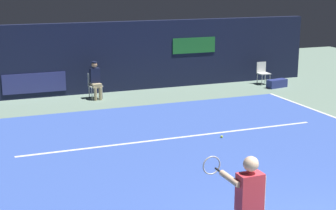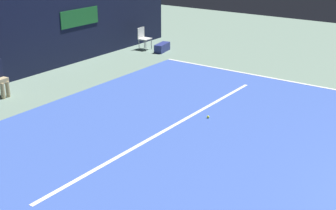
{
  "view_description": "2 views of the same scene",
  "coord_description": "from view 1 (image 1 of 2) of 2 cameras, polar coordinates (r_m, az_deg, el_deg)",
  "views": [
    {
      "loc": [
        -4.98,
        -5.27,
        4.11
      ],
      "look_at": [
        -0.44,
        6.29,
        1.06
      ],
      "focal_mm": 54.91,
      "sensor_mm": 36.0,
      "label": 1
    },
    {
      "loc": [
        -8.44,
        0.81,
        4.48
      ],
      "look_at": [
        -0.59,
        6.38,
        0.88
      ],
      "focal_mm": 49.84,
      "sensor_mm": 36.0,
      "label": 2
    }
  ],
  "objects": [
    {
      "name": "back_wall",
      "position": [
        19.29,
        -6.28,
        5.32
      ],
      "size": [
        16.43,
        0.33,
        2.6
      ],
      "color": "#141933",
      "rests_on": "ground"
    },
    {
      "name": "ground_plane",
      "position": [
        11.93,
        4.68,
        -6.42
      ],
      "size": [
        32.51,
        32.51,
        0.0
      ],
      "primitive_type": "plane",
      "color": "slate"
    },
    {
      "name": "court_surface",
      "position": [
        11.92,
        4.68,
        -6.39
      ],
      "size": [
        10.66,
        11.52,
        0.01
      ],
      "primitive_type": "cube",
      "color": "#3856B2",
      "rests_on": "ground"
    },
    {
      "name": "line_service",
      "position": [
        13.66,
        0.97,
        -3.66
      ],
      "size": [
        8.31,
        0.1,
        0.01
      ],
      "primitive_type": "cube",
      "color": "white",
      "rests_on": "court_surface"
    },
    {
      "name": "tennis_ball",
      "position": [
        13.73,
        5.98,
        -3.51
      ],
      "size": [
        0.07,
        0.07,
        0.07
      ],
      "primitive_type": "sphere",
      "color": "#CCE033",
      "rests_on": "court_surface"
    },
    {
      "name": "courtside_chair_near",
      "position": [
        20.99,
        10.48,
        3.66
      ],
      "size": [
        0.45,
        0.43,
        0.88
      ],
      "color": "white",
      "rests_on": "ground"
    },
    {
      "name": "tennis_player",
      "position": [
        7.51,
        8.87,
        -10.94
      ],
      "size": [
        0.63,
        0.92,
        1.73
      ],
      "color": "beige",
      "rests_on": "ground"
    },
    {
      "name": "line_judge_on_chair",
      "position": [
        18.19,
        -8.07,
        2.8
      ],
      "size": [
        0.46,
        0.55,
        1.32
      ],
      "color": "white",
      "rests_on": "ground"
    },
    {
      "name": "equipment_bag",
      "position": [
        20.47,
        11.99,
        2.35
      ],
      "size": [
        0.88,
        0.47,
        0.32
      ],
      "primitive_type": "cube",
      "rotation": [
        0.0,
        0.0,
        0.19
      ],
      "color": "navy",
      "rests_on": "ground"
    }
  ]
}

